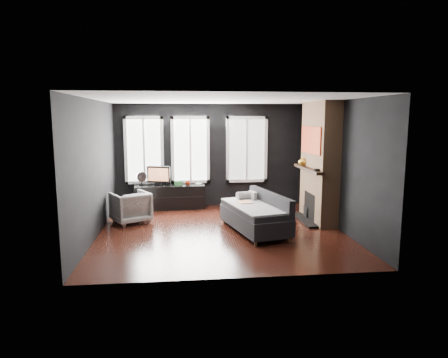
{
  "coord_description": "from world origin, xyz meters",
  "views": [
    {
      "loc": [
        -0.82,
        -8.04,
        2.35
      ],
      "look_at": [
        0.1,
        0.3,
        1.05
      ],
      "focal_mm": 32.0,
      "sensor_mm": 36.0,
      "label": 1
    }
  ],
  "objects": [
    {
      "name": "mug",
      "position": [
        -0.63,
        2.21,
        0.67
      ],
      "size": [
        0.12,
        0.1,
        0.12
      ],
      "primitive_type": "imported",
      "rotation": [
        0.0,
        0.0,
        0.07
      ],
      "color": "red",
      "rests_on": "media_console"
    },
    {
      "name": "stripe_pillow",
      "position": [
        0.76,
        0.45,
        0.59
      ],
      "size": [
        0.13,
        0.32,
        0.31
      ],
      "primitive_type": "cube",
      "rotation": [
        0.0,
        0.0,
        0.2
      ],
      "color": "gray",
      "rests_on": "sofa"
    },
    {
      "name": "mantel_vase",
      "position": [
        2.05,
        1.05,
        1.33
      ],
      "size": [
        0.22,
        0.23,
        0.2
      ],
      "primitive_type": "imported",
      "rotation": [
        0.0,
        0.0,
        0.11
      ],
      "color": "gold",
      "rests_on": "fireplace"
    },
    {
      "name": "storage_box",
      "position": [
        -0.88,
        2.2,
        0.67
      ],
      "size": [
        0.22,
        0.17,
        0.11
      ],
      "primitive_type": "cube",
      "rotation": [
        0.0,
        0.0,
        0.2
      ],
      "color": "#2E6C33",
      "rests_on": "media_console"
    },
    {
      "name": "desk_fan",
      "position": [
        -1.82,
        2.25,
        0.8
      ],
      "size": [
        0.33,
        0.33,
        0.37
      ],
      "primitive_type": null,
      "rotation": [
        0.0,
        0.0,
        0.29
      ],
      "color": "#A9A9A9",
      "rests_on": "media_console"
    },
    {
      "name": "floor",
      "position": [
        0.0,
        0.0,
        0.0
      ],
      "size": [
        5.0,
        5.0,
        0.0
      ],
      "primitive_type": "plane",
      "color": "black",
      "rests_on": "ground"
    },
    {
      "name": "monitor",
      "position": [
        -1.38,
        2.27,
        0.89
      ],
      "size": [
        0.63,
        0.3,
        0.56
      ],
      "primitive_type": null,
      "rotation": [
        0.0,
        0.0,
        -0.28
      ],
      "color": "black",
      "rests_on": "media_console"
    },
    {
      "name": "media_console",
      "position": [
        -1.1,
        2.24,
        0.31
      ],
      "size": [
        1.8,
        0.61,
        0.61
      ],
      "primitive_type": null,
      "rotation": [
        0.0,
        0.0,
        0.03
      ],
      "color": "black",
      "rests_on": "floor"
    },
    {
      "name": "wall_right",
      "position": [
        2.5,
        0.0,
        1.35
      ],
      "size": [
        0.02,
        5.0,
        2.7
      ],
      "primitive_type": "cube",
      "color": "black",
      "rests_on": "ground"
    },
    {
      "name": "windows",
      "position": [
        -0.45,
        2.46,
        2.38
      ],
      "size": [
        4.0,
        0.16,
        1.76
      ],
      "primitive_type": null,
      "color": "white",
      "rests_on": "wall_back"
    },
    {
      "name": "armchair",
      "position": [
        -1.95,
        0.9,
        0.39
      ],
      "size": [
        1.0,
        0.98,
        0.77
      ],
      "primitive_type": "imported",
      "rotation": [
        0.0,
        0.0,
        -2.64
      ],
      "color": "white",
      "rests_on": "floor"
    },
    {
      "name": "sofa",
      "position": [
        0.68,
        -0.14,
        0.41
      ],
      "size": [
        1.36,
        2.06,
        0.81
      ],
      "primitive_type": null,
      "rotation": [
        0.0,
        0.0,
        0.23
      ],
      "color": "black",
      "rests_on": "floor"
    },
    {
      "name": "ceiling",
      "position": [
        0.0,
        0.0,
        2.7
      ],
      "size": [
        5.0,
        5.0,
        0.0
      ],
      "primitive_type": "plane",
      "color": "white",
      "rests_on": "ground"
    },
    {
      "name": "wall_left",
      "position": [
        -2.5,
        0.0,
        1.35
      ],
      "size": [
        0.02,
        5.0,
        2.7
      ],
      "primitive_type": "cube",
      "color": "black",
      "rests_on": "ground"
    },
    {
      "name": "book",
      "position": [
        -0.42,
        2.33,
        0.72
      ],
      "size": [
        0.15,
        0.05,
        0.2
      ],
      "primitive_type": "imported",
      "rotation": [
        0.0,
        0.0,
        -0.25
      ],
      "color": "#B1A28C",
      "rests_on": "media_console"
    },
    {
      "name": "fireplace",
      "position": [
        2.3,
        0.6,
        1.35
      ],
      "size": [
        0.7,
        1.62,
        2.7
      ],
      "primitive_type": null,
      "color": "#93724C",
      "rests_on": "floor"
    },
    {
      "name": "mantel_clock",
      "position": [
        2.05,
        0.05,
        1.25
      ],
      "size": [
        0.14,
        0.14,
        0.04
      ],
      "primitive_type": "cylinder",
      "rotation": [
        0.0,
        0.0,
        0.1
      ],
      "color": "black",
      "rests_on": "fireplace"
    },
    {
      "name": "wall_back",
      "position": [
        0.0,
        2.5,
        1.35
      ],
      "size": [
        5.0,
        0.02,
        2.7
      ],
      "primitive_type": "cube",
      "color": "black",
      "rests_on": "ground"
    }
  ]
}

